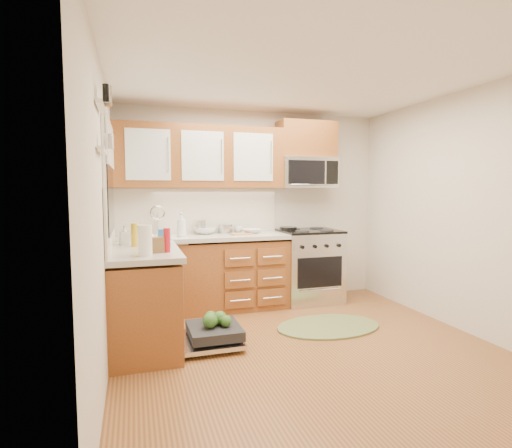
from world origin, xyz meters
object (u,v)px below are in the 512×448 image
object	(u,v)px
sink	(159,248)
paper_towel_roll	(145,240)
skillet	(288,229)
bowl_a	(252,231)
upper_cabinets	(200,157)
dishwasher	(210,335)
bowl_b	(205,231)
cup	(239,229)
range	(309,266)
cutting_board	(241,234)
stock_pot	(225,229)
rug	(329,326)
microwave	(306,173)

from	to	relation	value
sink	paper_towel_roll	xyz separation A→B (m)	(-0.19, -1.32, 0.26)
skillet	bowl_a	size ratio (longest dim) A/B	0.99
upper_cabinets	dishwasher	xyz separation A→B (m)	(-0.13, -1.27, -1.77)
bowl_a	bowl_b	xyz separation A→B (m)	(-0.58, 0.09, 0.01)
bowl_b	cup	distance (m)	0.46
paper_towel_roll	bowl_a	world-z (taller)	paper_towel_roll
range	skillet	world-z (taller)	skillet
skillet	range	bearing A→B (deg)	-11.07
skillet	bowl_b	size ratio (longest dim) A/B	0.83
range	cutting_board	size ratio (longest dim) A/B	3.86
cup	paper_towel_roll	bearing A→B (deg)	-128.16
bowl_b	upper_cabinets	bearing A→B (deg)	-175.80
stock_pot	cup	size ratio (longest dim) A/B	1.68
rug	stock_pot	xyz separation A→B (m)	(-0.87, 1.17, 0.97)
skillet	cup	xyz separation A→B (m)	(-0.62, 0.17, -0.00)
rug	paper_towel_roll	size ratio (longest dim) A/B	4.42
upper_cabinets	skillet	xyz separation A→B (m)	(1.12, -0.09, -0.90)
range	bowl_b	bearing A→B (deg)	173.77
rug	cutting_board	size ratio (longest dim) A/B	4.67
cutting_board	bowl_a	world-z (taller)	bowl_a
bowl_b	cup	size ratio (longest dim) A/B	2.44
sink	paper_towel_roll	size ratio (longest dim) A/B	2.38
dishwasher	cutting_board	size ratio (longest dim) A/B	2.84
microwave	sink	size ratio (longest dim) A/B	1.23
sink	stock_pot	size ratio (longest dim) A/B	3.30
skillet	paper_towel_roll	xyz separation A→B (m)	(-1.84, -1.38, 0.08)
cutting_board	rug	bearing A→B (deg)	-53.05
bowl_b	paper_towel_roll	bearing A→B (deg)	-117.25
stock_pot	microwave	bearing A→B (deg)	-2.30
upper_cabinets	sink	size ratio (longest dim) A/B	3.31
sink	cutting_board	distance (m)	0.99
range	bowl_b	world-z (taller)	bowl_b
bowl_a	cutting_board	bearing A→B (deg)	-149.56
range	paper_towel_roll	distance (m)	2.57
skillet	sink	bearing A→B (deg)	-177.75
skillet	cup	world-z (taller)	cup
skillet	bowl_a	world-z (taller)	skillet
sink	dishwasher	size ratio (longest dim) A/B	0.89
upper_cabinets	bowl_a	world-z (taller)	upper_cabinets
range	sink	xyz separation A→B (m)	(-1.93, -0.01, 0.33)
range	cutting_board	xyz separation A→B (m)	(-0.95, -0.04, 0.46)
range	stock_pot	distance (m)	1.22
upper_cabinets	bowl_b	size ratio (longest dim) A/B	7.53
sink	stock_pot	xyz separation A→B (m)	(0.84, 0.17, 0.18)
sink	dishwasher	bearing A→B (deg)	-70.80
skillet	bowl_a	xyz separation A→B (m)	(-0.50, 0.00, -0.02)
paper_towel_roll	bowl_a	xyz separation A→B (m)	(1.34, 1.39, -0.10)
paper_towel_roll	bowl_b	bearing A→B (deg)	62.75
upper_cabinets	stock_pot	bearing A→B (deg)	3.49
stock_pot	cutting_board	xyz separation A→B (m)	(0.14, -0.21, -0.05)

